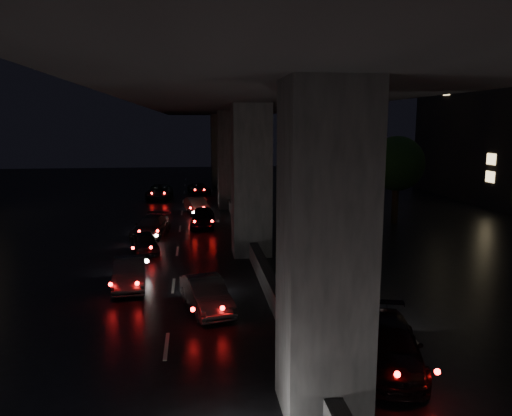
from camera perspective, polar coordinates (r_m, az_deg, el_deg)
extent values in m
plane|color=black|center=(22.43, 0.95, -8.48)|extent=(120.00, 120.00, 0.00)
cube|color=#2D2D2F|center=(11.88, 7.88, -5.00)|extent=(2.00, 2.00, 8.00)
cube|color=#2D2D2F|center=(26.44, -0.56, 3.18)|extent=(2.00, 2.00, 8.00)
cube|color=#2D2D2F|center=(41.31, -2.98, 5.52)|extent=(2.00, 2.00, 8.00)
cube|color=#2D2D2F|center=(56.25, -4.12, 6.61)|extent=(2.00, 2.00, 8.00)
cube|color=black|center=(26.33, -0.58, 13.51)|extent=(12.00, 80.00, 1.50)
cube|color=#2D2D2F|center=(26.41, -13.69, 15.96)|extent=(0.40, 80.00, 1.00)
cube|color=#2D2D2F|center=(27.71, 11.89, 15.71)|extent=(0.40, 80.00, 1.00)
cube|color=#2D2D2F|center=(27.08, -0.55, -4.35)|extent=(0.45, 70.00, 0.85)
cylinder|color=black|center=(36.38, 15.59, 0.48)|extent=(0.44, 0.44, 2.80)
sphere|color=black|center=(36.05, 15.80, 4.92)|extent=(3.80, 3.80, 3.80)
cylinder|color=black|center=(51.36, 8.72, 3.32)|extent=(0.44, 0.44, 2.80)
sphere|color=black|center=(51.13, 8.80, 6.47)|extent=(3.80, 3.80, 3.80)
cylinder|color=#2D2D33|center=(41.78, 13.25, 6.01)|extent=(0.18, 0.18, 9.00)
cube|color=#2D2D33|center=(41.38, 12.03, 12.12)|extent=(2.40, 0.10, 0.10)
sphere|color=#FFAD32|center=(41.03, 10.54, 11.91)|extent=(0.44, 0.44, 0.44)
imported|color=black|center=(15.50, 14.86, -14.87)|extent=(2.84, 4.71, 1.28)
imported|color=#252528|center=(22.33, -14.24, -7.22)|extent=(1.59, 3.83, 1.23)
imported|color=black|center=(19.21, -5.71, -9.78)|extent=(2.11, 3.88, 1.21)
imported|color=black|center=(28.03, -12.58, -3.85)|extent=(1.95, 3.41, 1.09)
imported|color=#262729|center=(31.70, -11.90, -2.10)|extent=(2.53, 4.60, 1.26)
imported|color=black|center=(34.01, -6.11, -1.09)|extent=(1.83, 4.02, 1.34)
imported|color=#635C55|center=(39.43, -6.77, 0.28)|extent=(2.09, 3.81, 1.19)
imported|color=black|center=(49.98, -6.49, 2.20)|extent=(2.50, 4.10, 1.06)
imported|color=black|center=(47.49, -10.96, 1.85)|extent=(2.41, 4.87, 1.33)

